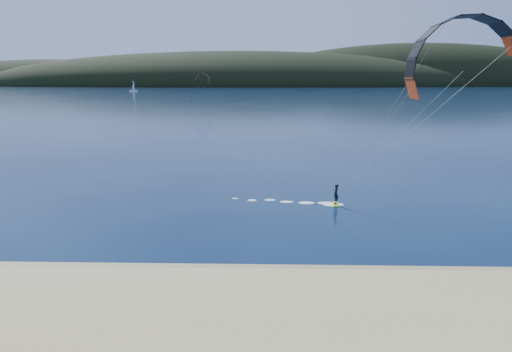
{
  "coord_description": "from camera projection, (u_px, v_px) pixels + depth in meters",
  "views": [
    {
      "loc": [
        2.21,
        -21.04,
        11.81
      ],
      "look_at": [
        1.42,
        10.0,
        5.0
      ],
      "focal_mm": 31.24,
      "sensor_mm": 36.0,
      "label": 1
    }
  ],
  "objects": [
    {
      "name": "headland",
      "position": [
        267.0,
        86.0,
        750.85
      ],
      "size": [
        1200.0,
        310.0,
        140.0
      ],
      "color": "black",
      "rests_on": "ground"
    },
    {
      "name": "sailboat",
      "position": [
        134.0,
        91.0,
        417.48
      ],
      "size": [
        7.64,
        4.86,
        10.77
      ],
      "color": "white",
      "rests_on": "ground"
    },
    {
      "name": "wet_sand",
      "position": [
        231.0,
        273.0,
        27.51
      ],
      "size": [
        220.0,
        2.5,
        0.1
      ],
      "color": "olive",
      "rests_on": "ground"
    },
    {
      "name": "kitesurfer_far",
      "position": [
        202.0,
        81.0,
        210.24
      ],
      "size": [
        10.74,
        7.2,
        14.15
      ],
      "color": "#A9DD1A",
      "rests_on": "ground"
    },
    {
      "name": "ground",
      "position": [
        224.0,
        311.0,
        23.13
      ],
      "size": [
        1800.0,
        1800.0,
        0.0
      ],
      "primitive_type": "plane",
      "color": "#061332",
      "rests_on": "ground"
    },
    {
      "name": "kitesurfer_near",
      "position": [
        457.0,
        76.0,
        34.99
      ],
      "size": [
        24.08,
        8.14,
        16.5
      ],
      "color": "#A9DD1A",
      "rests_on": "ground"
    }
  ]
}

